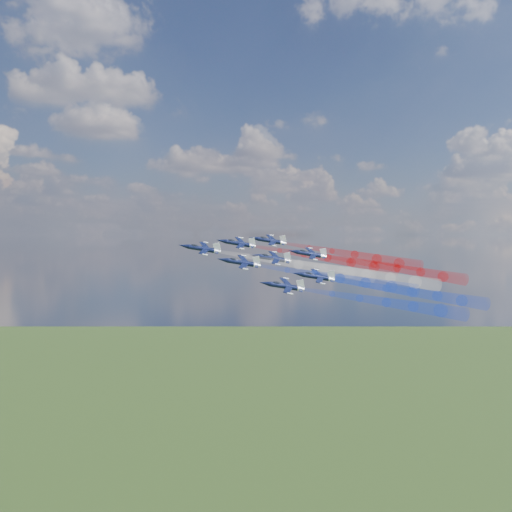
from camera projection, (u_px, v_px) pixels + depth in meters
name	position (u px, v px, depth m)	size (l,w,h in m)	color
jet_lead	(202.00, 249.00, 167.60)	(10.21, 12.76, 3.40)	black
trail_lead	(298.00, 264.00, 171.42)	(4.25, 47.12, 4.25)	white
jet_inner_left	(241.00, 262.00, 162.14)	(10.21, 12.76, 3.40)	black
trail_inner_left	(340.00, 278.00, 165.96)	(4.25, 47.12, 4.25)	blue
jet_inner_right	(238.00, 243.00, 179.77)	(10.21, 12.76, 3.40)	black
trail_inner_right	(328.00, 258.00, 183.59)	(4.25, 47.12, 4.25)	red
jet_outer_left	(284.00, 286.00, 154.70)	(10.21, 12.76, 3.40)	black
trail_outer_left	(387.00, 302.00, 158.52)	(4.25, 47.12, 4.25)	blue
jet_center_third	(272.00, 258.00, 170.31)	(10.21, 12.76, 3.40)	black
trail_center_third	(366.00, 274.00, 174.13)	(4.25, 47.12, 4.25)	white
jet_outer_right	(269.00, 241.00, 187.86)	(10.21, 12.76, 3.40)	black
trail_outer_right	(355.00, 255.00, 191.68)	(4.25, 47.12, 4.25)	red
jet_rear_left	(316.00, 277.00, 163.72)	(10.21, 12.76, 3.40)	black
trail_rear_left	(412.00, 292.00, 167.54)	(4.25, 47.12, 4.25)	blue
jet_rear_right	(309.00, 254.00, 180.05)	(10.21, 12.76, 3.40)	black
trail_rear_right	(397.00, 268.00, 183.87)	(4.25, 47.12, 4.25)	red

